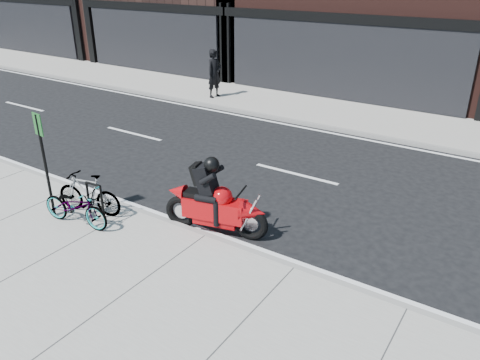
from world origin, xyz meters
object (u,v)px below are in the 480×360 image
Objects in this scene: bicycle_front at (75,206)px; bike_rack at (95,196)px; pedestrian at (214,74)px; sign_post at (44,156)px; bicycle_rear at (89,194)px; motorcycle at (220,204)px.

bike_rack is at bearing -10.07° from bicycle_front.
pedestrian is 0.84× the size of sign_post.
bicycle_rear is 2.91m from motorcycle.
motorcycle is at bearing -67.00° from bicycle_front.
pedestrian is (-3.83, 9.56, 0.51)m from bike_rack.
sign_post is (-3.33, -1.52, 0.80)m from motorcycle.
bike_rack is 2.74m from motorcycle.
bicycle_rear is 0.81× the size of pedestrian.
bike_rack is 0.34× the size of sign_post.
pedestrian reaches higher than bicycle_rear.
pedestrian reaches higher than bicycle_front.
sign_post reaches higher than bicycle_rear.
sign_post is at bearing -148.07° from bike_rack.
bicycle_front is at bearing -162.82° from motorcycle.
bicycle_front is 10.76m from pedestrian.
motorcycle is at bearing -134.40° from pedestrian.
bicycle_rear is at bearing -172.89° from motorcycle.
pedestrian is at bearing -172.58° from bicycle_rear.
pedestrian is (-3.64, 9.56, 0.49)m from bicycle_rear.
pedestrian is at bearing 111.82° from bike_rack.
sign_post is at bearing -168.99° from motorcycle.
bicycle_rear is 1.19m from sign_post.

